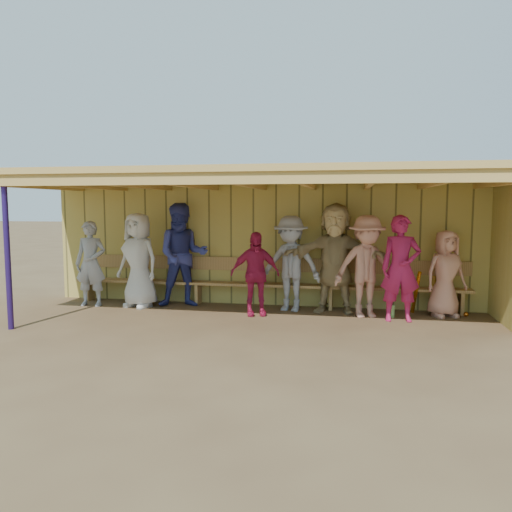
# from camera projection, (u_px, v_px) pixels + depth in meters

# --- Properties ---
(ground) EXTENTS (90.00, 90.00, 0.00)m
(ground) POSITION_uv_depth(u_px,v_px,m) (252.00, 319.00, 8.56)
(ground) COLOR brown
(ground) RESTS_ON ground
(player_a) EXTENTS (0.62, 0.43, 1.65)m
(player_a) POSITION_uv_depth(u_px,v_px,m) (91.00, 264.00, 9.59)
(player_a) COLOR #979AA0
(player_a) RESTS_ON ground
(player_b) EXTENTS (1.01, 0.80, 1.80)m
(player_b) POSITION_uv_depth(u_px,v_px,m) (138.00, 260.00, 9.49)
(player_b) COLOR silver
(player_b) RESTS_ON ground
(player_c) EXTENTS (1.14, 1.00, 1.99)m
(player_c) POSITION_uv_depth(u_px,v_px,m) (183.00, 255.00, 9.53)
(player_c) COLOR navy
(player_c) RESTS_ON ground
(player_d) EXTENTS (0.94, 0.63, 1.48)m
(player_d) POSITION_uv_depth(u_px,v_px,m) (255.00, 274.00, 8.79)
(player_d) COLOR #BC1E49
(player_d) RESTS_ON ground
(player_e) EXTENTS (1.24, 0.86, 1.75)m
(player_e) POSITION_uv_depth(u_px,v_px,m) (291.00, 263.00, 9.16)
(player_e) COLOR #94969D
(player_e) RESTS_ON ground
(player_f) EXTENTS (1.89, 0.75, 1.99)m
(player_f) POSITION_uv_depth(u_px,v_px,m) (335.00, 258.00, 9.00)
(player_f) COLOR tan
(player_f) RESTS_ON ground
(player_g) EXTENTS (0.68, 0.47, 1.79)m
(player_g) POSITION_uv_depth(u_px,v_px,m) (401.00, 268.00, 8.33)
(player_g) COLOR #AD1B4D
(player_g) RESTS_ON ground
(player_h) EXTENTS (0.87, 0.73, 1.51)m
(player_h) POSITION_uv_depth(u_px,v_px,m) (446.00, 274.00, 8.67)
(player_h) COLOR tan
(player_h) RESTS_ON ground
(player_extra) EXTENTS (1.29, 0.96, 1.77)m
(player_extra) POSITION_uv_depth(u_px,v_px,m) (367.00, 266.00, 8.63)
(player_extra) COLOR tan
(player_extra) RESTS_ON ground
(dugout_structure) EXTENTS (8.80, 3.20, 2.50)m
(dugout_structure) POSITION_uv_depth(u_px,v_px,m) (281.00, 219.00, 8.99)
(dugout_structure) COLOR tan
(dugout_structure) RESTS_ON ground
(bench) EXTENTS (7.60, 0.34, 0.93)m
(bench) POSITION_uv_depth(u_px,v_px,m) (263.00, 279.00, 9.60)
(bench) COLOR #AF864B
(bench) RESTS_ON ground
(dugout_equipment) EXTENTS (6.39, 0.62, 0.80)m
(dugout_equipment) POSITION_uv_depth(u_px,v_px,m) (220.00, 281.00, 9.63)
(dugout_equipment) COLOR orange
(dugout_equipment) RESTS_ON ground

